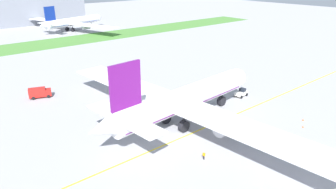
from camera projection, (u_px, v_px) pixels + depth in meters
ground_plane at (180, 139)px, 66.90m from camera, size 600.00×600.00×0.00m
apron_taxi_line at (179, 139)px, 67.07m from camera, size 280.00×0.36×0.01m
grass_median_strip at (20, 48)px, 147.56m from camera, size 320.00×24.00×0.10m
airliner_foreground at (182, 100)px, 71.49m from camera, size 48.93×76.45×17.99m
pushback_tug at (241, 93)px, 89.69m from camera, size 5.84×2.71×2.28m
ground_crew_wingwalker_port at (204, 155)px, 59.29m from camera, size 0.38×0.56×1.67m
traffic_cone_port_wing at (303, 126)px, 71.89m from camera, size 0.36×0.36×0.58m
traffic_cone_starboard_wing at (303, 119)px, 75.25m from camera, size 0.36×0.36×0.58m
service_truck_fuel_bowser at (40, 92)px, 88.43m from camera, size 6.38×4.07×2.92m
service_truck_catering_van at (130, 82)px, 96.69m from camera, size 5.68×4.29×2.78m
parked_airliner_far_outer at (72, 22)px, 188.49m from camera, size 44.66×71.49×15.61m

